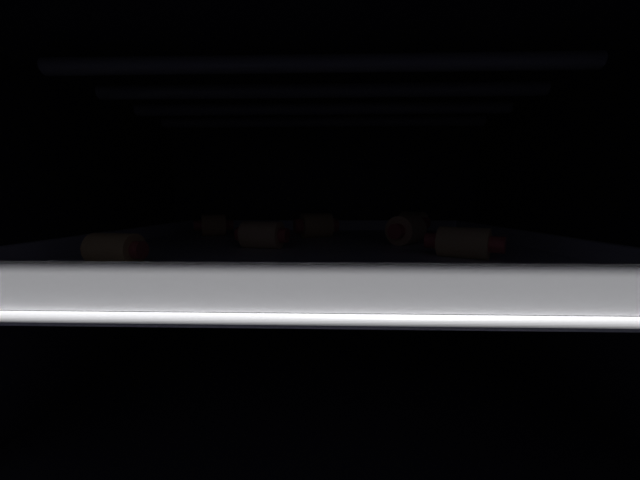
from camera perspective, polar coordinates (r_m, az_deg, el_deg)
ground_plane at (r=42.16cm, az=-0.05°, el=-23.86°), size 55.57×48.19×1.20cm
oven_wall_back at (r=59.95cm, az=0.60°, el=2.63°), size 55.57×1.20×33.18cm
oven_wall_left at (r=46.19cm, az=-36.09°, el=0.14°), size 1.20×45.79×33.18cm
oven_wall_right at (r=44.92cm, az=37.17°, el=-0.09°), size 1.20×45.79×33.18cm
oven_ceiling at (r=38.56cm, az=-0.06°, el=26.32°), size 55.57×48.19×1.20cm
heating_element at (r=37.79cm, az=-0.06°, el=22.71°), size 42.54×20.19×1.30cm
oven_rack_mid at (r=36.82cm, az=-0.06°, el=-2.83°), size 50.79×44.87×0.77cm
baking_tray_mid at (r=36.67cm, az=-0.06°, el=-1.32°), size 45.29×39.60×2.48cm
pig_in_blanket_mid_0 at (r=43.75cm, az=-0.65°, el=2.49°), size 6.06×4.29×3.20cm
pig_in_blanket_mid_1 at (r=34.41cm, az=-9.85°, el=0.89°), size 5.72×3.69×2.77cm
pig_in_blanket_mid_2 at (r=38.23cm, az=14.48°, el=1.68°), size 4.86×5.45×3.21cm
pig_in_blanket_mid_3 at (r=53.29cm, az=15.59°, el=2.98°), size 4.71×4.90×3.16cm
pig_in_blanket_mid_4 at (r=30.64cm, az=23.27°, el=-0.41°), size 6.02×4.55×2.61cm
pig_in_blanket_mid_5 at (r=48.21cm, az=-17.67°, el=2.43°), size 5.34×3.85×2.96cm
pig_in_blanket_mid_6 at (r=29.31cm, az=-31.60°, el=-1.33°), size 5.00×3.05×2.42cm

